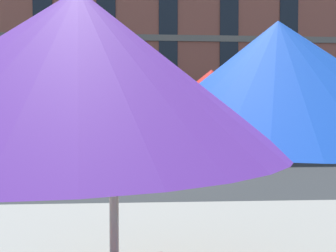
% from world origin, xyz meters
% --- Properties ---
extents(ground_plane, '(120.00, 120.00, 0.00)m').
position_xyz_m(ground_plane, '(0.00, 0.00, 0.00)').
color(ground_plane, '#2D3033').
extents(sidewalk_far, '(56.00, 3.60, 0.12)m').
position_xyz_m(sidewalk_far, '(0.00, 6.80, 0.06)').
color(sidewalk_far, gray).
rests_on(sidewalk_far, ground).
extents(apartment_building, '(36.15, 12.08, 19.20)m').
position_xyz_m(apartment_building, '(0.00, 14.99, 9.60)').
color(apartment_building, '#934C3D').
rests_on(apartment_building, ground).
extents(pickup_black_midblock, '(5.10, 2.12, 2.20)m').
position_xyz_m(pickup_black_midblock, '(-2.43, 3.70, 1.03)').
color(pickup_black_midblock, black).
rests_on(pickup_black_midblock, ground).
extents(pickup_red, '(5.10, 2.12, 2.20)m').
position_xyz_m(pickup_red, '(3.93, 3.70, 1.03)').
color(pickup_red, '#B21E19').
rests_on(pickup_red, ground).
extents(patio_umbrella, '(3.51, 3.51, 2.32)m').
position_xyz_m(patio_umbrella, '(0.42, -9.00, 1.99)').
color(patio_umbrella, silver).
rests_on(patio_umbrella, ground).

